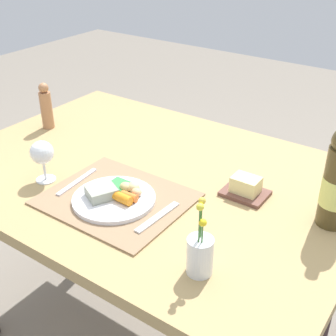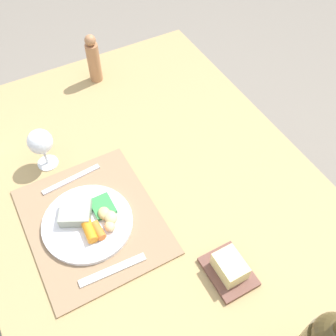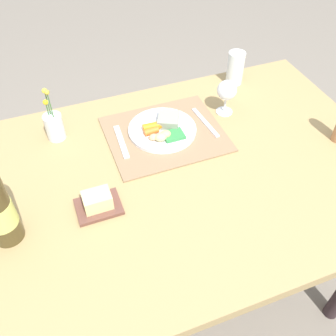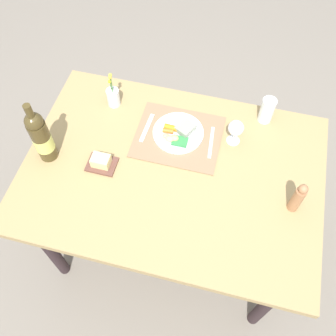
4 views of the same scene
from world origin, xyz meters
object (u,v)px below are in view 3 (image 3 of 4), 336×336
at_px(water_tumbler, 235,70).
at_px(fork, 205,122).
at_px(knife, 121,142).
at_px(dining_table, 189,187).
at_px(dinner_plate, 163,129).
at_px(butter_dish, 98,203).
at_px(flower_vase, 54,126).
at_px(wine_glass, 227,91).

bearing_deg(water_tumbler, fork, 42.74).
bearing_deg(knife, dining_table, 135.11).
relative_size(dinner_plate, butter_dish, 1.84).
height_order(knife, flower_vase, flower_vase).
bearing_deg(butter_dish, water_tumbler, -146.55).
xyz_separation_m(fork, water_tumbler, (-0.22, -0.21, 0.05)).
bearing_deg(dinner_plate, wine_glass, -173.27).
bearing_deg(knife, butter_dish, 63.88).
bearing_deg(flower_vase, dining_table, 140.91).
xyz_separation_m(dinner_plate, flower_vase, (0.35, -0.11, 0.03)).
bearing_deg(wine_glass, fork, 22.38).
distance_m(dining_table, flower_vase, 0.50).
bearing_deg(flower_vase, fork, 167.02).
distance_m(knife, wine_glass, 0.42).
height_order(wine_glass, flower_vase, flower_vase).
bearing_deg(knife, wine_glass, -172.28).
distance_m(dinner_plate, wine_glass, 0.27).
height_order(dining_table, fork, fork).
bearing_deg(knife, flower_vase, -25.66).
height_order(dinner_plate, water_tumbler, water_tumbler).
relative_size(dinner_plate, fork, 1.35).
bearing_deg(knife, water_tumbler, -156.49).
bearing_deg(butter_dish, wine_glass, -152.98).
bearing_deg(fork, water_tumbler, -142.52).
bearing_deg(fork, knife, -6.65).
xyz_separation_m(fork, wine_glass, (-0.10, -0.04, 0.08)).
distance_m(dinner_plate, butter_dish, 0.38).
xyz_separation_m(dining_table, dinner_plate, (0.02, -0.19, 0.11)).
height_order(knife, wine_glass, wine_glass).
xyz_separation_m(dining_table, fork, (-0.14, -0.19, 0.10)).
relative_size(fork, knife, 1.03).
height_order(knife, butter_dish, butter_dish).
relative_size(dining_table, water_tumbler, 9.99).
xyz_separation_m(wine_glass, butter_dish, (0.55, 0.28, -0.07)).
xyz_separation_m(dining_table, flower_vase, (0.37, -0.30, 0.14)).
bearing_deg(butter_dish, fork, -152.04).
bearing_deg(dining_table, fork, -126.95).
height_order(dining_table, butter_dish, butter_dish).
relative_size(fork, butter_dish, 1.36).
distance_m(fork, knife, 0.31).
bearing_deg(fork, dinner_plate, -8.66).
distance_m(dining_table, butter_dish, 0.34).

